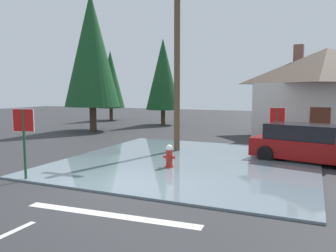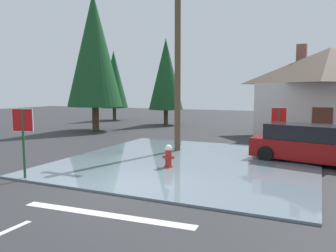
# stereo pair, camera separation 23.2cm
# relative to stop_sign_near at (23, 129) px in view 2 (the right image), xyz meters

# --- Properties ---
(ground_plane) EXTENTS (80.00, 80.00, 0.10)m
(ground_plane) POSITION_rel_stop_sign_near_xyz_m (3.16, 0.45, -1.71)
(ground_plane) COLOR #2D2D30
(flood_puddle) EXTENTS (9.74, 9.84, 0.07)m
(flood_puddle) POSITION_rel_stop_sign_near_xyz_m (3.91, 4.72, -1.62)
(flood_puddle) COLOR slate
(flood_puddle) RESTS_ON ground
(lane_stop_bar) EXTENTS (4.46, 0.59, 0.01)m
(lane_stop_bar) POSITION_rel_stop_sign_near_xyz_m (4.16, -1.51, -1.65)
(lane_stop_bar) COLOR silver
(lane_stop_bar) RESTS_ON ground
(stop_sign_near) EXTENTS (0.73, 0.19, 2.32)m
(stop_sign_near) POSITION_rel_stop_sign_near_xyz_m (0.00, 0.00, 0.00)
(stop_sign_near) COLOR #1E4C28
(stop_sign_near) RESTS_ON ground
(fire_hydrant) EXTENTS (0.46, 0.39, 0.91)m
(fire_hydrant) POSITION_rel_stop_sign_near_xyz_m (3.59, 3.34, -1.21)
(fire_hydrant) COLOR #AD231E
(fire_hydrant) RESTS_ON ground
(utility_pole) EXTENTS (1.60, 0.28, 7.91)m
(utility_pole) POSITION_rel_stop_sign_near_xyz_m (2.55, 6.69, 2.47)
(utility_pole) COLOR brown
(utility_pole) RESTS_ON ground
(stop_sign_far) EXTENTS (0.75, 0.13, 2.04)m
(stop_sign_far) POSITION_rel_stop_sign_near_xyz_m (6.76, 9.71, -0.21)
(stop_sign_far) COLOR #1E4C28
(stop_sign_far) RESTS_ON ground
(house) EXTENTS (8.46, 7.95, 5.89)m
(house) POSITION_rel_stop_sign_near_xyz_m (9.04, 14.98, 1.18)
(house) COLOR beige
(house) RESTS_ON ground
(parked_car) EXTENTS (4.84, 2.73, 1.54)m
(parked_car) POSITION_rel_stop_sign_near_xyz_m (8.29, 6.60, -0.92)
(parked_car) COLOR maroon
(parked_car) RESTS_ON ground
(pine_tree_tall_left) EXTENTS (3.89, 3.89, 9.73)m
(pine_tree_tall_left) POSITION_rel_stop_sign_near_xyz_m (-6.11, 12.10, 4.07)
(pine_tree_tall_left) COLOR #4C3823
(pine_tree_tall_left) RESTS_ON ground
(pine_tree_mid_left) EXTENTS (2.67, 2.67, 6.66)m
(pine_tree_mid_left) POSITION_rel_stop_sign_near_xyz_m (-9.65, 19.93, 2.26)
(pine_tree_mid_left) COLOR #4C3823
(pine_tree_mid_left) RESTS_ON ground
(pine_tree_short_left) EXTENTS (2.87, 2.87, 7.17)m
(pine_tree_short_left) POSITION_rel_stop_sign_near_xyz_m (-3.21, 17.92, 2.56)
(pine_tree_short_left) COLOR #4C3823
(pine_tree_short_left) RESTS_ON ground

